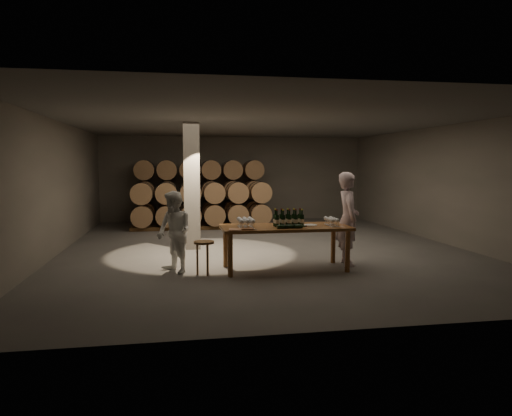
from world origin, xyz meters
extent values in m
plane|color=#565351|center=(0.00, 0.00, 0.00)|extent=(12.00, 12.00, 0.00)
plane|color=#605E59|center=(0.00, 0.00, 3.20)|extent=(12.00, 12.00, 0.00)
plane|color=#676258|center=(0.00, 6.00, 1.60)|extent=(10.00, 0.00, 10.00)
plane|color=#676258|center=(0.00, -6.00, 1.60)|extent=(10.00, 0.00, 10.00)
plane|color=#676258|center=(-5.00, 0.00, 1.60)|extent=(0.00, 12.00, 12.00)
plane|color=#676258|center=(5.00, 0.00, 1.60)|extent=(0.00, 12.00, 12.00)
cube|color=slate|center=(-1.80, 0.20, 1.60)|extent=(0.40, 0.40, 3.20)
cylinder|color=brown|center=(-1.18, -2.93, 0.42)|extent=(0.10, 0.10, 0.84)
cylinder|color=brown|center=(1.18, -2.93, 0.42)|extent=(0.10, 0.10, 0.84)
cylinder|color=brown|center=(-1.18, -2.07, 0.42)|extent=(0.10, 0.10, 0.84)
cylinder|color=brown|center=(1.18, -2.07, 0.42)|extent=(0.10, 0.10, 0.84)
cube|color=brown|center=(0.00, -2.50, 0.87)|extent=(2.60, 1.10, 0.06)
cube|color=brown|center=(-1.35, 4.90, 0.06)|extent=(4.70, 0.10, 0.12)
cube|color=brown|center=(-1.35, 5.50, 0.06)|extent=(4.70, 0.10, 0.12)
cylinder|color=#9A6D45|center=(-3.30, 5.20, 0.47)|extent=(0.70, 0.95, 0.70)
cylinder|color=black|center=(-3.30, 4.94, 0.47)|extent=(0.73, 0.04, 0.73)
cylinder|color=black|center=(-3.30, 5.46, 0.47)|extent=(0.73, 0.04, 0.73)
cylinder|color=#9A6D45|center=(-2.52, 5.20, 0.47)|extent=(0.70, 0.95, 0.70)
cylinder|color=black|center=(-2.52, 4.94, 0.47)|extent=(0.73, 0.04, 0.73)
cylinder|color=black|center=(-2.52, 5.46, 0.47)|extent=(0.73, 0.04, 0.73)
cylinder|color=#9A6D45|center=(-1.74, 5.20, 0.47)|extent=(0.70, 0.95, 0.70)
cylinder|color=black|center=(-1.74, 4.94, 0.47)|extent=(0.73, 0.04, 0.73)
cylinder|color=black|center=(-1.74, 5.46, 0.47)|extent=(0.73, 0.04, 0.73)
cylinder|color=#9A6D45|center=(-0.96, 5.20, 0.47)|extent=(0.70, 0.95, 0.70)
cylinder|color=black|center=(-0.96, 4.94, 0.47)|extent=(0.73, 0.04, 0.73)
cylinder|color=black|center=(-0.96, 5.46, 0.47)|extent=(0.73, 0.04, 0.73)
cylinder|color=#9A6D45|center=(-0.18, 5.20, 0.47)|extent=(0.70, 0.95, 0.70)
cylinder|color=black|center=(-0.18, 4.94, 0.47)|extent=(0.73, 0.04, 0.73)
cylinder|color=black|center=(-0.18, 5.46, 0.47)|extent=(0.73, 0.04, 0.73)
cylinder|color=#9A6D45|center=(0.60, 5.20, 0.47)|extent=(0.70, 0.95, 0.70)
cylinder|color=black|center=(0.60, 4.94, 0.47)|extent=(0.73, 0.04, 0.73)
cylinder|color=black|center=(0.60, 5.46, 0.47)|extent=(0.73, 0.04, 0.73)
cylinder|color=#9A6D45|center=(-3.30, 5.20, 1.21)|extent=(0.70, 0.95, 0.70)
cylinder|color=black|center=(-3.30, 4.94, 1.21)|extent=(0.73, 0.04, 0.73)
cylinder|color=black|center=(-3.30, 5.46, 1.21)|extent=(0.73, 0.04, 0.73)
cylinder|color=#9A6D45|center=(-2.52, 5.20, 1.21)|extent=(0.70, 0.95, 0.70)
cylinder|color=black|center=(-2.52, 4.94, 1.21)|extent=(0.73, 0.04, 0.73)
cylinder|color=black|center=(-2.52, 5.46, 1.21)|extent=(0.73, 0.04, 0.73)
cylinder|color=#9A6D45|center=(-1.74, 5.20, 1.21)|extent=(0.70, 0.95, 0.70)
cylinder|color=black|center=(-1.74, 4.94, 1.21)|extent=(0.73, 0.04, 0.73)
cylinder|color=black|center=(-1.74, 5.46, 1.21)|extent=(0.73, 0.04, 0.73)
cylinder|color=#9A6D45|center=(-0.96, 5.20, 1.21)|extent=(0.70, 0.95, 0.70)
cylinder|color=black|center=(-0.96, 4.94, 1.21)|extent=(0.73, 0.04, 0.73)
cylinder|color=black|center=(-0.96, 5.46, 1.21)|extent=(0.73, 0.04, 0.73)
cylinder|color=#9A6D45|center=(-0.18, 5.20, 1.21)|extent=(0.70, 0.95, 0.70)
cylinder|color=black|center=(-0.18, 4.94, 1.21)|extent=(0.73, 0.04, 0.73)
cylinder|color=black|center=(-0.18, 5.46, 1.21)|extent=(0.73, 0.04, 0.73)
cylinder|color=#9A6D45|center=(0.60, 5.20, 1.21)|extent=(0.70, 0.95, 0.70)
cylinder|color=black|center=(0.60, 4.94, 1.21)|extent=(0.73, 0.04, 0.73)
cylinder|color=black|center=(0.60, 5.46, 1.21)|extent=(0.73, 0.04, 0.73)
cylinder|color=#9A6D45|center=(-3.30, 5.20, 1.95)|extent=(0.70, 0.95, 0.70)
cylinder|color=black|center=(-3.30, 4.94, 1.95)|extent=(0.73, 0.04, 0.73)
cylinder|color=black|center=(-3.30, 5.46, 1.95)|extent=(0.73, 0.04, 0.73)
cylinder|color=#9A6D45|center=(-2.52, 5.20, 1.95)|extent=(0.70, 0.95, 0.70)
cylinder|color=black|center=(-2.52, 4.94, 1.95)|extent=(0.73, 0.04, 0.73)
cylinder|color=black|center=(-2.52, 5.46, 1.95)|extent=(0.73, 0.04, 0.73)
cylinder|color=#9A6D45|center=(-1.74, 5.20, 1.95)|extent=(0.70, 0.95, 0.70)
cylinder|color=black|center=(-1.74, 4.94, 1.95)|extent=(0.73, 0.04, 0.73)
cylinder|color=black|center=(-1.74, 5.46, 1.95)|extent=(0.73, 0.04, 0.73)
cylinder|color=#9A6D45|center=(-0.96, 5.20, 1.95)|extent=(0.70, 0.95, 0.70)
cylinder|color=black|center=(-0.96, 4.94, 1.95)|extent=(0.73, 0.04, 0.73)
cylinder|color=black|center=(-0.96, 5.46, 1.95)|extent=(0.73, 0.04, 0.73)
cylinder|color=#9A6D45|center=(-0.18, 5.20, 1.95)|extent=(0.70, 0.95, 0.70)
cylinder|color=black|center=(-0.18, 4.94, 1.95)|extent=(0.73, 0.04, 0.73)
cylinder|color=black|center=(-0.18, 5.46, 1.95)|extent=(0.73, 0.04, 0.73)
cylinder|color=#9A6D45|center=(0.60, 5.20, 1.95)|extent=(0.70, 0.95, 0.70)
cylinder|color=black|center=(0.60, 4.94, 1.95)|extent=(0.73, 0.04, 0.73)
cylinder|color=black|center=(0.60, 5.46, 1.95)|extent=(0.73, 0.04, 0.73)
cube|color=brown|center=(-1.35, 3.50, 0.06)|extent=(4.70, 0.10, 0.12)
cube|color=brown|center=(-1.35, 4.10, 0.06)|extent=(4.70, 0.10, 0.12)
cylinder|color=#9A6D45|center=(-3.30, 3.80, 0.47)|extent=(0.70, 0.95, 0.70)
cylinder|color=black|center=(-3.30, 3.54, 0.47)|extent=(0.73, 0.04, 0.73)
cylinder|color=black|center=(-3.30, 4.06, 0.47)|extent=(0.73, 0.04, 0.73)
cylinder|color=#9A6D45|center=(-2.52, 3.80, 0.47)|extent=(0.70, 0.95, 0.70)
cylinder|color=black|center=(-2.52, 3.54, 0.47)|extent=(0.73, 0.04, 0.73)
cylinder|color=black|center=(-2.52, 4.06, 0.47)|extent=(0.73, 0.04, 0.73)
cylinder|color=#9A6D45|center=(-1.74, 3.80, 0.47)|extent=(0.70, 0.95, 0.70)
cylinder|color=black|center=(-1.74, 3.54, 0.47)|extent=(0.73, 0.04, 0.73)
cylinder|color=black|center=(-1.74, 4.06, 0.47)|extent=(0.73, 0.04, 0.73)
cylinder|color=#9A6D45|center=(-0.96, 3.80, 0.47)|extent=(0.70, 0.95, 0.70)
cylinder|color=black|center=(-0.96, 3.54, 0.47)|extent=(0.73, 0.04, 0.73)
cylinder|color=black|center=(-0.96, 4.06, 0.47)|extent=(0.73, 0.04, 0.73)
cylinder|color=#9A6D45|center=(-0.18, 3.80, 0.47)|extent=(0.70, 0.95, 0.70)
cylinder|color=black|center=(-0.18, 3.54, 0.47)|extent=(0.73, 0.04, 0.73)
cylinder|color=black|center=(-0.18, 4.06, 0.47)|extent=(0.73, 0.04, 0.73)
cylinder|color=#9A6D45|center=(0.60, 3.80, 0.47)|extent=(0.70, 0.95, 0.70)
cylinder|color=black|center=(0.60, 3.54, 0.47)|extent=(0.73, 0.04, 0.73)
cylinder|color=black|center=(0.60, 4.06, 0.47)|extent=(0.73, 0.04, 0.73)
cylinder|color=#9A6D45|center=(-3.30, 3.80, 1.21)|extent=(0.70, 0.95, 0.70)
cylinder|color=black|center=(-3.30, 3.54, 1.21)|extent=(0.73, 0.04, 0.73)
cylinder|color=black|center=(-3.30, 4.06, 1.21)|extent=(0.73, 0.04, 0.73)
cylinder|color=#9A6D45|center=(-2.52, 3.80, 1.21)|extent=(0.70, 0.95, 0.70)
cylinder|color=black|center=(-2.52, 3.54, 1.21)|extent=(0.73, 0.04, 0.73)
cylinder|color=black|center=(-2.52, 4.06, 1.21)|extent=(0.73, 0.04, 0.73)
cylinder|color=#9A6D45|center=(-1.74, 3.80, 1.21)|extent=(0.70, 0.95, 0.70)
cylinder|color=black|center=(-1.74, 3.54, 1.21)|extent=(0.73, 0.04, 0.73)
cylinder|color=black|center=(-1.74, 4.06, 1.21)|extent=(0.73, 0.04, 0.73)
cylinder|color=#9A6D45|center=(-0.96, 3.80, 1.21)|extent=(0.70, 0.95, 0.70)
cylinder|color=black|center=(-0.96, 3.54, 1.21)|extent=(0.73, 0.04, 0.73)
cylinder|color=black|center=(-0.96, 4.06, 1.21)|extent=(0.73, 0.04, 0.73)
cylinder|color=#9A6D45|center=(-0.18, 3.80, 1.21)|extent=(0.70, 0.95, 0.70)
cylinder|color=black|center=(-0.18, 3.54, 1.21)|extent=(0.73, 0.04, 0.73)
cylinder|color=black|center=(-0.18, 4.06, 1.21)|extent=(0.73, 0.04, 0.73)
cylinder|color=#9A6D45|center=(0.60, 3.80, 1.21)|extent=(0.70, 0.95, 0.70)
cylinder|color=black|center=(0.60, 3.54, 1.21)|extent=(0.73, 0.04, 0.73)
cylinder|color=black|center=(0.60, 4.06, 1.21)|extent=(0.73, 0.04, 0.73)
cylinder|color=black|center=(-0.20, -2.60, 1.02)|extent=(0.09, 0.09, 0.24)
cylinder|color=silver|center=(-0.20, -2.60, 1.01)|extent=(0.09, 0.09, 0.08)
cylinder|color=black|center=(-0.20, -2.60, 1.19)|extent=(0.03, 0.03, 0.10)
cylinder|color=gold|center=(-0.20, -2.60, 1.24)|extent=(0.04, 0.04, 0.03)
cylinder|color=black|center=(-0.20, -2.45, 1.02)|extent=(0.09, 0.09, 0.24)
cylinder|color=silver|center=(-0.20, -2.45, 1.01)|extent=(0.09, 0.09, 0.08)
cylinder|color=black|center=(-0.20, -2.45, 1.19)|extent=(0.03, 0.03, 0.10)
cylinder|color=maroon|center=(-0.20, -2.45, 1.24)|extent=(0.04, 0.04, 0.03)
cylinder|color=black|center=(-0.07, -2.60, 1.02)|extent=(0.09, 0.09, 0.24)
cylinder|color=silver|center=(-0.07, -2.60, 1.01)|extent=(0.09, 0.09, 0.08)
cylinder|color=black|center=(-0.07, -2.60, 1.19)|extent=(0.03, 0.03, 0.10)
cylinder|color=maroon|center=(-0.07, -2.60, 1.24)|extent=(0.04, 0.04, 0.03)
cylinder|color=black|center=(-0.07, -2.45, 1.02)|extent=(0.09, 0.09, 0.24)
cylinder|color=silver|center=(-0.07, -2.45, 1.01)|extent=(0.09, 0.09, 0.08)
cylinder|color=black|center=(-0.07, -2.45, 1.19)|extent=(0.03, 0.03, 0.10)
cylinder|color=gold|center=(-0.07, -2.45, 1.24)|extent=(0.04, 0.04, 0.03)
cylinder|color=black|center=(0.06, -2.60, 1.02)|extent=(0.09, 0.09, 0.24)
cylinder|color=silver|center=(0.06, -2.60, 1.01)|extent=(0.09, 0.09, 0.08)
cylinder|color=black|center=(0.06, -2.60, 1.19)|extent=(0.03, 0.03, 0.10)
cylinder|color=gold|center=(0.06, -2.60, 1.24)|extent=(0.04, 0.04, 0.03)
cylinder|color=black|center=(0.06, -2.45, 1.02)|extent=(0.09, 0.09, 0.24)
cylinder|color=silver|center=(0.06, -2.45, 1.01)|extent=(0.09, 0.09, 0.08)
cylinder|color=black|center=(0.06, -2.45, 1.19)|extent=(0.03, 0.03, 0.10)
cylinder|color=maroon|center=(0.06, -2.45, 1.24)|extent=(0.04, 0.04, 0.03)
cylinder|color=black|center=(0.19, -2.60, 1.02)|extent=(0.09, 0.09, 0.24)
cylinder|color=silver|center=(0.19, -2.60, 1.01)|extent=(0.09, 0.09, 0.08)
cylinder|color=black|center=(0.19, -2.60, 1.19)|extent=(0.03, 0.03, 0.10)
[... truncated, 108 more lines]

